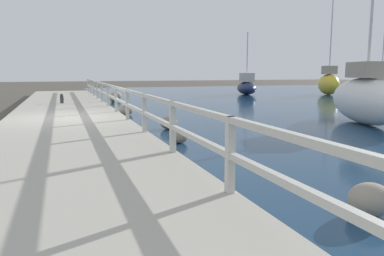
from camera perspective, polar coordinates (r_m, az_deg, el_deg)
ground_plane at (r=12.91m, az=-18.57°, el=0.14°), size 120.00×120.00×0.00m
dock_walkway at (r=12.88m, az=-18.60°, el=0.83°), size 3.80×36.00×0.32m
railing at (r=12.95m, az=-10.77°, el=4.73°), size 0.10×32.50×0.95m
boulder_mid_strip at (r=9.46m, az=-1.96°, el=-1.34°), size 0.44×0.40×0.33m
boulder_downstream at (r=11.77m, az=-3.57°, el=0.80°), size 0.55×0.49×0.41m
boulder_far_strip at (r=24.26m, az=-11.53°, el=4.80°), size 0.71×0.64×0.53m
boulder_water_edge at (r=15.83m, az=-9.94°, el=2.71°), size 0.56×0.50×0.42m
boulder_upstream at (r=22.60m, az=-11.77°, el=4.35°), size 0.53×0.47×0.40m
boulder_near_dock at (r=5.27m, az=25.51°, el=-9.81°), size 0.56×0.51×0.42m
mooring_bollard at (r=18.75m, az=-19.22°, el=4.28°), size 0.16×0.16×0.45m
sailboat_navy at (r=29.93m, az=8.32°, el=6.31°), size 2.47×4.04×4.81m
sailboat_white at (r=14.24m, az=24.98°, el=4.15°), size 2.74×4.97×7.78m
sailboat_gray at (r=36.59m, az=26.83°, el=6.19°), size 2.24×3.40×8.12m
sailboat_yellow at (r=31.24m, az=20.10°, el=6.47°), size 2.24×3.28×7.15m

